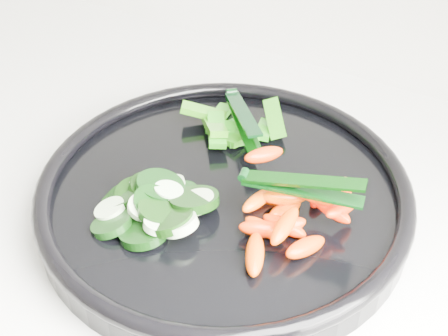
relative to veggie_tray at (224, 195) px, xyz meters
The scene contains 6 objects.
veggie_tray is the anchor object (origin of this frame).
cucumber_pile 0.07m from the veggie_tray, 128.28° to the right, with size 0.12×0.12×0.04m.
carrot_pile 0.08m from the veggie_tray, ahead, with size 0.12×0.17×0.05m.
pepper_pile 0.10m from the veggie_tray, 115.01° to the left, with size 0.13×0.11×0.04m.
tong_carrot 0.10m from the veggie_tray, ahead, with size 0.11×0.04×0.02m.
tong_pepper 0.10m from the veggie_tray, 108.52° to the left, with size 0.09×0.09×0.02m.
Camera 1 is at (0.26, 1.28, 1.37)m, focal length 50.00 mm.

